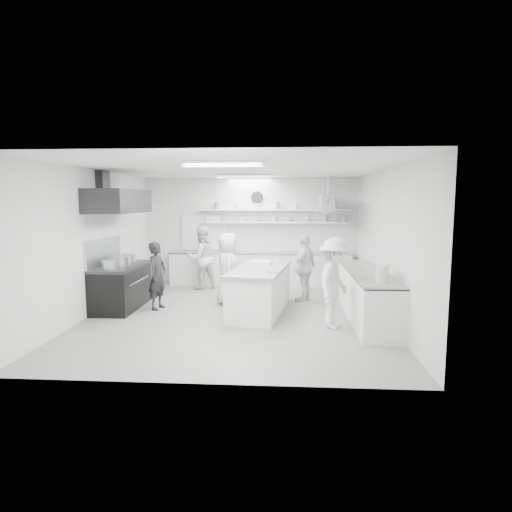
# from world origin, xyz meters

# --- Properties ---
(floor) EXTENTS (6.00, 7.00, 0.02)m
(floor) POSITION_xyz_m (0.00, 0.00, -0.01)
(floor) COLOR gray
(floor) RESTS_ON ground
(ceiling) EXTENTS (6.00, 7.00, 0.02)m
(ceiling) POSITION_xyz_m (0.00, 0.00, 3.01)
(ceiling) COLOR white
(ceiling) RESTS_ON wall_back
(wall_back) EXTENTS (6.00, 0.04, 3.00)m
(wall_back) POSITION_xyz_m (0.00, 3.50, 1.50)
(wall_back) COLOR silver
(wall_back) RESTS_ON floor
(wall_front) EXTENTS (6.00, 0.04, 3.00)m
(wall_front) POSITION_xyz_m (0.00, -3.50, 1.50)
(wall_front) COLOR silver
(wall_front) RESTS_ON floor
(wall_left) EXTENTS (0.04, 7.00, 3.00)m
(wall_left) POSITION_xyz_m (-3.00, 0.00, 1.50)
(wall_left) COLOR silver
(wall_left) RESTS_ON floor
(wall_right) EXTENTS (0.04, 7.00, 3.00)m
(wall_right) POSITION_xyz_m (3.00, 0.00, 1.50)
(wall_right) COLOR silver
(wall_right) RESTS_ON floor
(stove) EXTENTS (0.80, 1.80, 0.90)m
(stove) POSITION_xyz_m (-2.60, 0.40, 0.45)
(stove) COLOR black
(stove) RESTS_ON floor
(exhaust_hood) EXTENTS (0.85, 2.00, 0.50)m
(exhaust_hood) POSITION_xyz_m (-2.60, 0.40, 2.35)
(exhaust_hood) COLOR #282829
(exhaust_hood) RESTS_ON wall_left
(back_counter) EXTENTS (5.00, 0.60, 0.92)m
(back_counter) POSITION_xyz_m (0.30, 3.20, 0.46)
(back_counter) COLOR white
(back_counter) RESTS_ON floor
(shelf_lower) EXTENTS (4.20, 0.26, 0.04)m
(shelf_lower) POSITION_xyz_m (0.70, 3.37, 1.75)
(shelf_lower) COLOR white
(shelf_lower) RESTS_ON wall_back
(shelf_upper) EXTENTS (4.20, 0.26, 0.04)m
(shelf_upper) POSITION_xyz_m (0.70, 3.37, 2.10)
(shelf_upper) COLOR white
(shelf_upper) RESTS_ON wall_back
(pass_through_window) EXTENTS (1.30, 0.04, 1.00)m
(pass_through_window) POSITION_xyz_m (-1.30, 3.48, 1.45)
(pass_through_window) COLOR black
(pass_through_window) RESTS_ON wall_back
(wall_clock) EXTENTS (0.32, 0.05, 0.32)m
(wall_clock) POSITION_xyz_m (0.20, 3.46, 2.45)
(wall_clock) COLOR silver
(wall_clock) RESTS_ON wall_back
(right_counter) EXTENTS (0.74, 3.30, 0.94)m
(right_counter) POSITION_xyz_m (2.65, -0.20, 0.47)
(right_counter) COLOR white
(right_counter) RESTS_ON floor
(pot_rack) EXTENTS (0.30, 1.60, 0.40)m
(pot_rack) POSITION_xyz_m (2.00, 2.40, 2.30)
(pot_rack) COLOR #A8ADB6
(pot_rack) RESTS_ON ceiling
(light_fixture_front) EXTENTS (1.30, 0.25, 0.10)m
(light_fixture_front) POSITION_xyz_m (0.00, -1.80, 2.94)
(light_fixture_front) COLOR white
(light_fixture_front) RESTS_ON ceiling
(light_fixture_rear) EXTENTS (1.30, 0.25, 0.10)m
(light_fixture_rear) POSITION_xyz_m (0.00, 1.80, 2.94)
(light_fixture_rear) COLOR white
(light_fixture_rear) RESTS_ON ceiling
(prep_island) EXTENTS (1.27, 2.58, 0.91)m
(prep_island) POSITION_xyz_m (0.47, 0.27, 0.46)
(prep_island) COLOR white
(prep_island) RESTS_ON floor
(stove_pot) EXTENTS (0.45, 0.45, 0.24)m
(stove_pot) POSITION_xyz_m (-2.60, 0.37, 1.03)
(stove_pot) COLOR #A8ADB6
(stove_pot) RESTS_ON stove
(cook_stove) EXTENTS (0.47, 0.61, 1.47)m
(cook_stove) POSITION_xyz_m (-1.77, 0.35, 0.74)
(cook_stove) COLOR black
(cook_stove) RESTS_ON floor
(cook_back) EXTENTS (1.03, 0.99, 1.68)m
(cook_back) POSITION_xyz_m (-1.24, 2.61, 0.84)
(cook_back) COLOR silver
(cook_back) RESTS_ON floor
(cook_island_left) EXTENTS (0.66, 0.88, 1.63)m
(cook_island_left) POSITION_xyz_m (-0.31, 0.93, 0.82)
(cook_island_left) COLOR silver
(cook_island_left) RESTS_ON floor
(cook_island_right) EXTENTS (0.79, 1.00, 1.59)m
(cook_island_right) POSITION_xyz_m (1.46, 1.35, 0.79)
(cook_island_right) COLOR silver
(cook_island_right) RESTS_ON floor
(cook_right) EXTENTS (1.02, 1.26, 1.70)m
(cook_right) POSITION_xyz_m (1.93, -0.80, 0.85)
(cook_right) COLOR silver
(cook_right) RESTS_ON floor
(bowl_island_a) EXTENTS (0.34, 0.34, 0.07)m
(bowl_island_a) POSITION_xyz_m (0.75, -0.36, 0.94)
(bowl_island_a) COLOR #A8ADB6
(bowl_island_a) RESTS_ON prep_island
(bowl_island_b) EXTENTS (0.24, 0.24, 0.06)m
(bowl_island_b) POSITION_xyz_m (0.69, 0.54, 0.94)
(bowl_island_b) COLOR white
(bowl_island_b) RESTS_ON prep_island
(bowl_right) EXTENTS (0.28, 0.28, 0.05)m
(bowl_right) POSITION_xyz_m (2.74, 0.50, 0.97)
(bowl_right) COLOR white
(bowl_right) RESTS_ON right_counter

